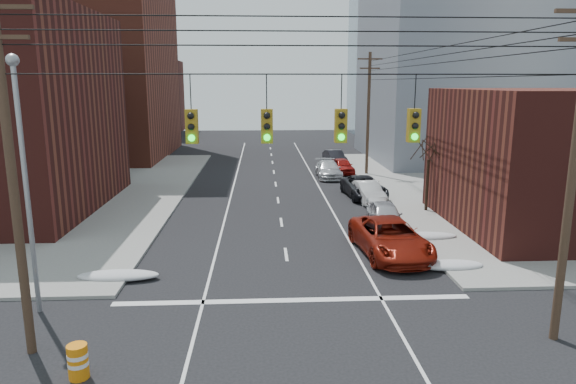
{
  "coord_description": "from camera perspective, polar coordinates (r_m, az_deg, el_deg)",
  "views": [
    {
      "loc": [
        -1.17,
        -12.23,
        8.36
      ],
      "look_at": [
        0.14,
        12.81,
        3.0
      ],
      "focal_mm": 32.0,
      "sensor_mm": 36.0,
      "label": 1
    }
  ],
  "objects": [
    {
      "name": "parked_car_d",
      "position": [
        46.07,
        4.5,
        2.51
      ],
      "size": [
        2.09,
        5.11,
        1.48
      ],
      "primitive_type": "imported",
      "rotation": [
        0.0,
        0.0,
        0.0
      ],
      "color": "#BABBC0",
      "rests_on": "ground"
    },
    {
      "name": "building_brick_tall",
      "position": [
        64.75,
        -24.76,
        16.9
      ],
      "size": [
        24.0,
        20.0,
        30.0
      ],
      "primitive_type": "cube",
      "color": "brown",
      "rests_on": "ground"
    },
    {
      "name": "lot_car_a",
      "position": [
        38.14,
        -24.35,
        -0.51
      ],
      "size": [
        3.93,
        2.53,
        1.22
      ],
      "primitive_type": "imported",
      "rotation": [
        0.0,
        0.0,
        1.93
      ],
      "color": "silver",
      "rests_on": "sidewalk_nw"
    },
    {
      "name": "parked_car_a",
      "position": [
        30.58,
        10.74,
        -2.55
      ],
      "size": [
        2.03,
        4.53,
        1.51
      ],
      "primitive_type": "imported",
      "rotation": [
        0.0,
        0.0,
        -0.06
      ],
      "color": "silver",
      "rests_on": "ground"
    },
    {
      "name": "parked_car_e",
      "position": [
        48.36,
        6.06,
        2.9
      ],
      "size": [
        2.07,
        4.3,
        1.42
      ],
      "primitive_type": "imported",
      "rotation": [
        0.0,
        0.0,
        0.1
      ],
      "color": "maroon",
      "rests_on": "ground"
    },
    {
      "name": "lot_car_b",
      "position": [
        43.5,
        -21.75,
        1.38
      ],
      "size": [
        6.19,
        4.22,
        1.57
      ],
      "primitive_type": "imported",
      "rotation": [
        0.0,
        0.0,
        1.88
      ],
      "color": "#A8A8AC",
      "rests_on": "sidewalk_nw"
    },
    {
      "name": "bare_tree",
      "position": [
        34.51,
        15.22,
        1.56
      ],
      "size": [
        2.09,
        2.2,
        4.93
      ],
      "color": "black",
      "rests_on": "ground"
    },
    {
      "name": "utility_pole_far",
      "position": [
        47.3,
        8.92,
        8.8
      ],
      "size": [
        2.2,
        0.28,
        11.0
      ],
      "color": "#473323",
      "rests_on": "ground"
    },
    {
      "name": "lot_car_c",
      "position": [
        39.18,
        -27.44,
        -0.46
      ],
      "size": [
        4.66,
        2.95,
        1.26
      ],
      "primitive_type": "imported",
      "rotation": [
        0.0,
        0.0,
        1.87
      ],
      "color": "black",
      "rests_on": "sidewalk_nw"
    },
    {
      "name": "snow_ne",
      "position": [
        24.74,
        17.63,
        -7.76
      ],
      "size": [
        3.0,
        1.08,
        0.42
      ],
      "primitive_type": "ellipsoid",
      "color": "silver",
      "rests_on": "ground"
    },
    {
      "name": "parked_car_b",
      "position": [
        36.95,
        8.9,
        -0.01
      ],
      "size": [
        1.91,
        4.49,
        1.44
      ],
      "primitive_type": "imported",
      "rotation": [
        0.0,
        0.0,
        0.09
      ],
      "color": "silver",
      "rests_on": "ground"
    },
    {
      "name": "snow_east_far",
      "position": [
        28.77,
        14.52,
        -4.79
      ],
      "size": [
        4.0,
        1.08,
        0.42
      ],
      "primitive_type": "ellipsoid",
      "color": "silver",
      "rests_on": "ground"
    },
    {
      "name": "parked_car_c",
      "position": [
        38.4,
        8.44,
        0.54
      ],
      "size": [
        2.96,
        5.72,
        1.54
      ],
      "primitive_type": "imported",
      "rotation": [
        0.0,
        0.0,
        0.07
      ],
      "color": "black",
      "rests_on": "ground"
    },
    {
      "name": "utility_pole_left",
      "position": [
        17.09,
        -28.36,
        1.94
      ],
      "size": [
        2.2,
        0.28,
        11.0
      ],
      "color": "#473323",
      "rests_on": "ground"
    },
    {
      "name": "construction_barrel",
      "position": [
        16.63,
        -22.3,
        -16.99
      ],
      "size": [
        0.71,
        0.71,
        1.03
      ],
      "rotation": [
        0.0,
        0.0,
        0.25
      ],
      "color": "orange",
      "rests_on": "ground"
    },
    {
      "name": "traffic_signals",
      "position": [
        15.29,
        1.78,
        7.59
      ],
      "size": [
        17.0,
        0.42,
        2.02
      ],
      "color": "black",
      "rests_on": "ground"
    },
    {
      "name": "building_office",
      "position": [
        60.95,
        20.09,
        15.26
      ],
      "size": [
        22.0,
        20.0,
        25.0
      ],
      "primitive_type": "cube",
      "color": "gray",
      "rests_on": "ground"
    },
    {
      "name": "street_light",
      "position": [
        20.24,
        -27.3,
        2.71
      ],
      "size": [
        0.44,
        0.44,
        9.32
      ],
      "color": "gray",
      "rests_on": "ground"
    },
    {
      "name": "building_glass",
      "position": [
        86.03,
        14.42,
        13.46
      ],
      "size": [
        20.0,
        18.0,
        22.0
      ],
      "primitive_type": "cube",
      "color": "gray",
      "rests_on": "ground"
    },
    {
      "name": "building_brick_far",
      "position": [
        89.76,
        -19.35,
        9.89
      ],
      "size": [
        22.0,
        18.0,
        12.0
      ],
      "primitive_type": "cube",
      "color": "#4E1B17",
      "rests_on": "ground"
    },
    {
      "name": "parked_car_f",
      "position": [
        53.37,
        5.2,
        3.82
      ],
      "size": [
        2.17,
        4.72,
        1.5
      ],
      "primitive_type": "imported",
      "rotation": [
        0.0,
        0.0,
        0.13
      ],
      "color": "black",
      "rests_on": "ground"
    },
    {
      "name": "red_pickup",
      "position": [
        25.85,
        11.28,
        -5.0
      ],
      "size": [
        3.4,
        6.52,
        1.75
      ],
      "primitive_type": "imported",
      "rotation": [
        0.0,
        0.0,
        0.08
      ],
      "color": "maroon",
      "rests_on": "ground"
    },
    {
      "name": "lot_car_d",
      "position": [
        45.57,
        -23.83,
        1.52
      ],
      "size": [
        4.23,
        2.35,
        1.36
      ],
      "primitive_type": "imported",
      "rotation": [
        0.0,
        0.0,
        1.77
      ],
      "color": "#A8A8AD",
      "rests_on": "sidewalk_nw"
    },
    {
      "name": "snow_nw",
      "position": [
        23.58,
        -18.34,
        -8.8
      ],
      "size": [
        3.5,
        1.08,
        0.42
      ],
      "primitive_type": "ellipsoid",
      "color": "silver",
      "rests_on": "ground"
    },
    {
      "name": "utility_pole_right",
      "position": [
        18.22,
        29.13,
        2.41
      ],
      "size": [
        2.2,
        0.28,
        11.0
      ],
      "color": "#473323",
      "rests_on": "ground"
    }
  ]
}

